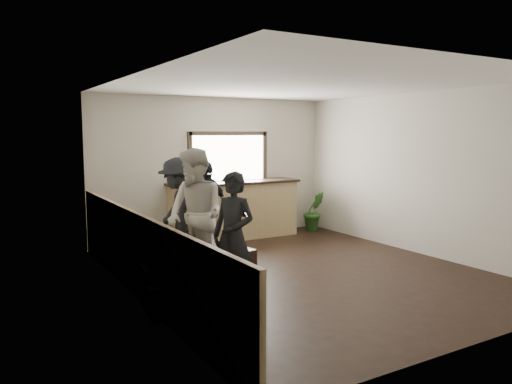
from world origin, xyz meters
TOP-DOWN VIEW (x-y plane):
  - ground at (0.00, 0.00)m, footprint 5.00×6.00m
  - room_shell at (-0.74, 0.00)m, footprint 5.01×6.01m
  - bar_counter at (0.30, 2.70)m, footprint 2.70×0.68m
  - sofa at (-2.15, -0.00)m, footprint 0.98×1.94m
  - coffee_table at (-1.12, 0.45)m, footprint 0.73×1.07m
  - cup_a at (-1.30, 0.59)m, footprint 0.12×0.12m
  - cup_b at (-1.00, 0.37)m, footprint 0.14×0.14m
  - potted_plant at (2.15, 2.52)m, footprint 0.53×0.46m
  - person_a at (-1.43, -0.51)m, footprint 0.61×0.70m
  - person_b at (-1.54, 0.40)m, footprint 0.91×1.06m
  - person_c at (-1.50, 1.14)m, footprint 0.64×1.12m
  - person_d at (-0.73, 1.77)m, footprint 1.03×0.68m

SIDE VIEW (x-z plane):
  - ground at x=0.00m, z-range -0.01..0.01m
  - coffee_table at x=-1.12m, z-range 0.00..0.44m
  - sofa at x=-2.15m, z-range 0.00..0.54m
  - potted_plant at x=2.15m, z-range 0.00..0.84m
  - cup_b at x=-1.00m, z-range 0.44..0.53m
  - cup_a at x=-1.30m, z-range 0.44..0.53m
  - bar_counter at x=0.30m, z-range -0.42..1.71m
  - person_a at x=-1.43m, z-range 0.00..1.62m
  - person_d at x=-0.73m, z-range 0.00..1.64m
  - person_c at x=-1.50m, z-range 0.00..1.73m
  - person_b at x=-1.54m, z-range 0.00..1.89m
  - room_shell at x=-0.74m, z-range 0.07..2.87m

